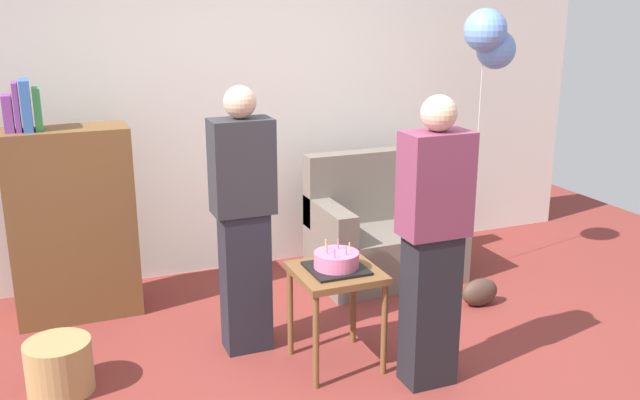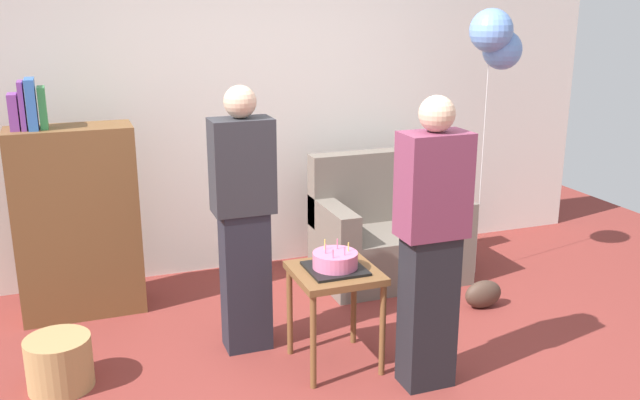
{
  "view_description": "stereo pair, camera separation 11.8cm",
  "coord_description": "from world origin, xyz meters",
  "px_view_note": "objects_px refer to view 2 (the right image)",
  "views": [
    {
      "loc": [
        -1.52,
        -3.19,
        2.09
      ],
      "look_at": [
        -0.03,
        0.48,
        0.95
      ],
      "focal_mm": 39.06,
      "sensor_mm": 36.0,
      "label": 1
    },
    {
      "loc": [
        -1.41,
        -3.23,
        2.09
      ],
      "look_at": [
        -0.03,
        0.48,
        0.95
      ],
      "focal_mm": 39.06,
      "sensor_mm": 36.0,
      "label": 2
    }
  ],
  "objects_px": {
    "wicker_basket": "(59,363)",
    "handbag": "(483,294)",
    "side_table": "(335,285)",
    "birthday_cake": "(335,262)",
    "person_blowing_candles": "(244,219)",
    "balloon_bunch": "(495,36)",
    "bookshelf": "(76,219)",
    "couch": "(387,234)",
    "person_holding_cake": "(431,244)"
  },
  "relations": [
    {
      "from": "couch",
      "to": "person_holding_cake",
      "type": "xyz_separation_m",
      "value": [
        -0.49,
        -1.53,
        0.49
      ]
    },
    {
      "from": "birthday_cake",
      "to": "person_holding_cake",
      "type": "relative_size",
      "value": 0.2
    },
    {
      "from": "wicker_basket",
      "to": "bookshelf",
      "type": "bearing_deg",
      "value": 80.53
    },
    {
      "from": "birthday_cake",
      "to": "person_blowing_candles",
      "type": "bearing_deg",
      "value": 137.36
    },
    {
      "from": "bookshelf",
      "to": "handbag",
      "type": "relative_size",
      "value": 5.78
    },
    {
      "from": "person_blowing_candles",
      "to": "handbag",
      "type": "xyz_separation_m",
      "value": [
        1.7,
        -0.02,
        -0.73
      ]
    },
    {
      "from": "couch",
      "to": "person_holding_cake",
      "type": "relative_size",
      "value": 0.67
    },
    {
      "from": "couch",
      "to": "person_blowing_candles",
      "type": "height_order",
      "value": "person_blowing_candles"
    },
    {
      "from": "couch",
      "to": "bookshelf",
      "type": "distance_m",
      "value": 2.28
    },
    {
      "from": "bookshelf",
      "to": "wicker_basket",
      "type": "relative_size",
      "value": 4.5
    },
    {
      "from": "birthday_cake",
      "to": "wicker_basket",
      "type": "xyz_separation_m",
      "value": [
        -1.53,
        0.29,
        -0.5
      ]
    },
    {
      "from": "couch",
      "to": "bookshelf",
      "type": "relative_size",
      "value": 0.68
    },
    {
      "from": "person_holding_cake",
      "to": "handbag",
      "type": "xyz_separation_m",
      "value": [
        0.87,
        0.75,
        -0.73
      ]
    },
    {
      "from": "side_table",
      "to": "birthday_cake",
      "type": "height_order",
      "value": "birthday_cake"
    },
    {
      "from": "birthday_cake",
      "to": "handbag",
      "type": "bearing_deg",
      "value": 16.35
    },
    {
      "from": "person_holding_cake",
      "to": "handbag",
      "type": "distance_m",
      "value": 1.36
    },
    {
      "from": "bookshelf",
      "to": "birthday_cake",
      "type": "relative_size",
      "value": 5.06
    },
    {
      "from": "person_blowing_candles",
      "to": "balloon_bunch",
      "type": "relative_size",
      "value": 0.8
    },
    {
      "from": "couch",
      "to": "birthday_cake",
      "type": "bearing_deg",
      "value": -127.65
    },
    {
      "from": "wicker_basket",
      "to": "handbag",
      "type": "distance_m",
      "value": 2.81
    },
    {
      "from": "birthday_cake",
      "to": "person_blowing_candles",
      "type": "relative_size",
      "value": 0.2
    },
    {
      "from": "couch",
      "to": "balloon_bunch",
      "type": "height_order",
      "value": "balloon_bunch"
    },
    {
      "from": "person_blowing_candles",
      "to": "bookshelf",
      "type": "bearing_deg",
      "value": 120.64
    },
    {
      "from": "person_holding_cake",
      "to": "person_blowing_candles",
      "type": "bearing_deg",
      "value": -26.6
    },
    {
      "from": "bookshelf",
      "to": "birthday_cake",
      "type": "distance_m",
      "value": 1.88
    },
    {
      "from": "wicker_basket",
      "to": "birthday_cake",
      "type": "bearing_deg",
      "value": -10.61
    },
    {
      "from": "couch",
      "to": "bookshelf",
      "type": "height_order",
      "value": "bookshelf"
    },
    {
      "from": "person_blowing_candles",
      "to": "couch",
      "type": "bearing_deg",
      "value": 13.99
    },
    {
      "from": "wicker_basket",
      "to": "side_table",
      "type": "bearing_deg",
      "value": -10.61
    },
    {
      "from": "bookshelf",
      "to": "person_holding_cake",
      "type": "xyz_separation_m",
      "value": [
        1.77,
        -1.66,
        0.16
      ]
    },
    {
      "from": "bookshelf",
      "to": "balloon_bunch",
      "type": "xyz_separation_m",
      "value": [
        2.94,
        -0.4,
        1.17
      ]
    },
    {
      "from": "couch",
      "to": "bookshelf",
      "type": "xyz_separation_m",
      "value": [
        -2.26,
        0.14,
        0.33
      ]
    },
    {
      "from": "couch",
      "to": "wicker_basket",
      "type": "relative_size",
      "value": 3.06
    },
    {
      "from": "birthday_cake",
      "to": "balloon_bunch",
      "type": "xyz_separation_m",
      "value": [
        1.57,
        0.89,
        1.19
      ]
    },
    {
      "from": "bookshelf",
      "to": "balloon_bunch",
      "type": "distance_m",
      "value": 3.19
    },
    {
      "from": "side_table",
      "to": "person_blowing_candles",
      "type": "xyz_separation_m",
      "value": [
        -0.43,
        0.4,
        0.32
      ]
    },
    {
      "from": "person_holding_cake",
      "to": "side_table",
      "type": "bearing_deg",
      "value": -26.82
    },
    {
      "from": "person_blowing_candles",
      "to": "side_table",
      "type": "bearing_deg",
      "value": -58.42
    },
    {
      "from": "bookshelf",
      "to": "couch",
      "type": "bearing_deg",
      "value": -3.44
    },
    {
      "from": "couch",
      "to": "wicker_basket",
      "type": "height_order",
      "value": "couch"
    },
    {
      "from": "bookshelf",
      "to": "side_table",
      "type": "bearing_deg",
      "value": -43.28
    },
    {
      "from": "handbag",
      "to": "person_holding_cake",
      "type": "bearing_deg",
      "value": -139.25
    },
    {
      "from": "side_table",
      "to": "balloon_bunch",
      "type": "height_order",
      "value": "balloon_bunch"
    },
    {
      "from": "person_blowing_candles",
      "to": "balloon_bunch",
      "type": "height_order",
      "value": "balloon_bunch"
    },
    {
      "from": "bookshelf",
      "to": "handbag",
      "type": "bearing_deg",
      "value": -19.11
    },
    {
      "from": "person_holding_cake",
      "to": "balloon_bunch",
      "type": "relative_size",
      "value": 0.8
    },
    {
      "from": "birthday_cake",
      "to": "handbag",
      "type": "height_order",
      "value": "birthday_cake"
    },
    {
      "from": "bookshelf",
      "to": "person_blowing_candles",
      "type": "distance_m",
      "value": 1.3
    },
    {
      "from": "side_table",
      "to": "wicker_basket",
      "type": "xyz_separation_m",
      "value": [
        -1.53,
        0.29,
        -0.36
      ]
    },
    {
      "from": "side_table",
      "to": "bookshelf",
      "type": "bearing_deg",
      "value": 136.72
    }
  ]
}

